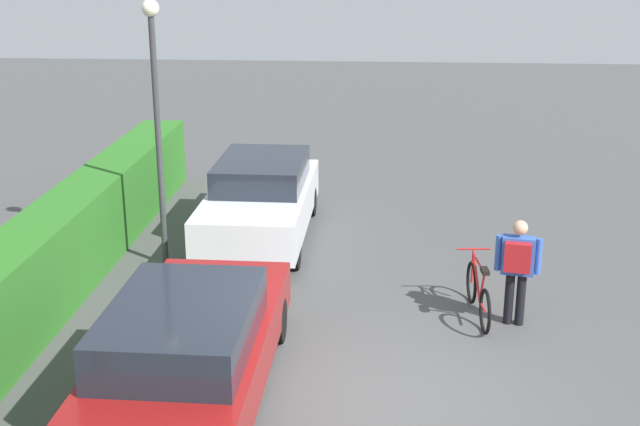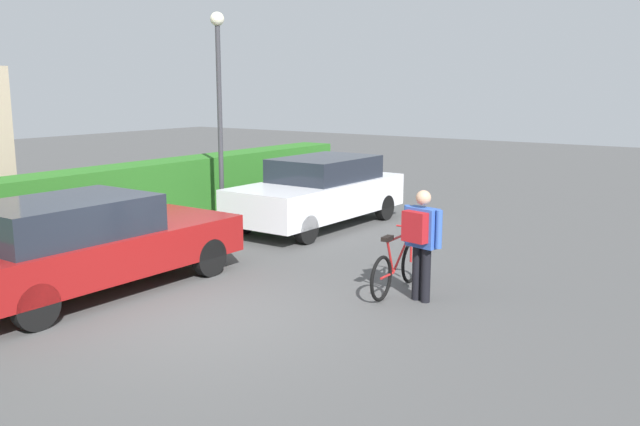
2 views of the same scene
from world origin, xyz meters
name	(u,v)px [view 2 (image 2 of 2)]	position (x,y,z in m)	size (l,w,h in m)	color
ground_plane	(199,317)	(0.00, 0.00, 0.00)	(60.00, 60.00, 0.00)	#484848
parked_car_near	(87,242)	(-0.13, 2.10, 0.75)	(4.43, 1.85, 1.43)	maroon
parked_car_far	(319,191)	(5.72, 2.10, 0.76)	(4.34, 1.82, 1.47)	silver
bicycle	(397,267)	(2.50, -1.56, 0.37)	(1.70, 0.50, 0.90)	black
person_rider	(421,235)	(2.27, -2.05, 0.95)	(0.42, 0.63, 1.58)	black
street_lamp	(219,93)	(4.24, 3.55, 2.84)	(0.28, 0.28, 4.43)	#38383D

